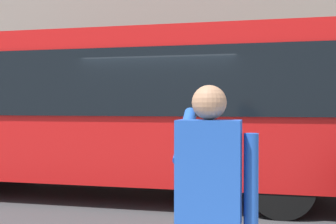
% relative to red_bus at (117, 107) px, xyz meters
% --- Properties ---
extents(ground_plane, '(60.00, 60.00, 0.00)m').
position_rel_red_bus_xyz_m(ground_plane, '(-1.10, 0.21, -1.68)').
color(ground_plane, '#38383A').
extents(red_bus, '(9.05, 2.54, 3.08)m').
position_rel_red_bus_xyz_m(red_bus, '(0.00, 0.00, 0.00)').
color(red_bus, red).
rests_on(red_bus, ground_plane).
extents(pedestrian_photographer, '(0.53, 0.52, 1.70)m').
position_rel_red_bus_xyz_m(pedestrian_photographer, '(-2.41, 5.00, -0.54)').
color(pedestrian_photographer, '#2D2D33').
rests_on(pedestrian_photographer, sidewalk_curb).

